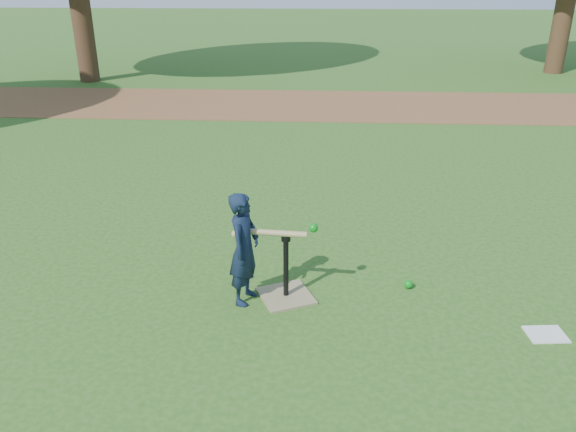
{
  "coord_description": "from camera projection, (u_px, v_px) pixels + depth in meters",
  "views": [
    {
      "loc": [
        0.02,
        -4.46,
        2.65
      ],
      "look_at": [
        -0.25,
        0.08,
        0.65
      ],
      "focal_mm": 35.0,
      "sensor_mm": 36.0,
      "label": 1
    }
  ],
  "objects": [
    {
      "name": "ground",
      "position": [
        315.0,
        285.0,
        5.14
      ],
      "size": [
        80.0,
        80.0,
        0.0
      ],
      "primitive_type": "plane",
      "color": "#285116",
      "rests_on": "ground"
    },
    {
      "name": "batting_tee",
      "position": [
        286.0,
        286.0,
        4.91
      ],
      "size": [
        0.57,
        0.57,
        0.61
      ],
      "color": "#8C8059",
      "rests_on": "ground"
    },
    {
      "name": "swing_action",
      "position": [
        276.0,
        232.0,
        4.69
      ],
      "size": [
        0.72,
        0.15,
        0.11
      ],
      "color": "tan",
      "rests_on": "ground"
    },
    {
      "name": "wiffle_ball_ground",
      "position": [
        409.0,
        284.0,
        5.08
      ],
      "size": [
        0.08,
        0.08,
        0.08
      ],
      "primitive_type": "sphere",
      "color": "#0B8017",
      "rests_on": "ground"
    },
    {
      "name": "clipboard",
      "position": [
        546.0,
        334.0,
        4.44
      ],
      "size": [
        0.32,
        0.26,
        0.01
      ],
      "primitive_type": "cube",
      "rotation": [
        0.0,
        0.0,
        0.1
      ],
      "color": "white",
      "rests_on": "ground"
    },
    {
      "name": "dirt_strip",
      "position": [
        320.0,
        105.0,
        12.0
      ],
      "size": [
        24.0,
        3.0,
        0.01
      ],
      "primitive_type": "cube",
      "color": "brown",
      "rests_on": "ground"
    },
    {
      "name": "child",
      "position": [
        244.0,
        249.0,
        4.72
      ],
      "size": [
        0.33,
        0.41,
        1.0
      ],
      "primitive_type": "imported",
      "rotation": [
        0.0,
        0.0,
        1.31
      ],
      "color": "#101C31",
      "rests_on": "ground"
    }
  ]
}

